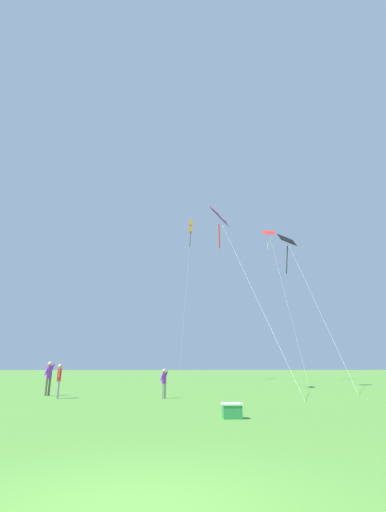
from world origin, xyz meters
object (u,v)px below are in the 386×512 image
kite_orange_box (191,228)px  person_in_blue_jacket (49,375)px  kite_purple_streamer (220,222)px  person_with_spool (59,378)px  picnic_cooler (232,411)px  kite_red_high (270,239)px  person_child_small (164,380)px  kite_black_large (288,247)px

kite_orange_box → person_in_blue_jacket: (-9.75, -24.92, -18.43)m
kite_purple_streamer → person_with_spool: size_ratio=8.38×
kite_purple_streamer → kite_orange_box: bearing=91.3°
kite_orange_box → person_in_blue_jacket: 32.50m
kite_purple_streamer → picnic_cooler: (-2.13, -14.18, -11.79)m
kite_orange_box → person_in_blue_jacket: size_ratio=11.70×
kite_red_high → picnic_cooler: (-11.55, -31.87, -16.94)m
person_with_spool → person_child_small: bearing=-3.9°
person_child_small → picnic_cooler: bearing=-75.8°
kite_orange_box → kite_red_high: bearing=-16.9°
kite_black_large → kite_purple_streamer: (-6.43, -3.37, 0.74)m
kite_purple_streamer → person_with_spool: kite_purple_streamer is taller
kite_black_large → kite_purple_streamer: 7.30m
kite_orange_box → person_child_small: bearing=-97.5°
kite_orange_box → person_with_spool: bearing=-107.9°
kite_black_large → kite_orange_box: (-6.91, 17.32, 8.21)m
kite_purple_streamer → kite_red_high: (9.42, 17.69, 5.15)m
person_in_blue_jacket → picnic_cooler: size_ratio=2.92×
kite_purple_streamer → picnic_cooler: size_ratio=22.44×
kite_black_large → kite_orange_box: 20.38m
kite_black_large → person_child_small: kite_black_large is taller
kite_purple_streamer → person_in_blue_jacket: kite_purple_streamer is taller
kite_black_large → person_in_blue_jacket: kite_black_large is taller
kite_black_large → kite_purple_streamer: kite_purple_streamer is taller
kite_black_large → picnic_cooler: bearing=-116.0°
kite_black_large → kite_red_high: bearing=78.2°
person_child_small → picnic_cooler: (1.92, -7.61, -0.61)m
person_in_blue_jacket → kite_red_high: bearing=48.1°
kite_red_high → person_with_spool: size_ratio=11.59×
kite_orange_box → picnic_cooler: 39.87m
kite_orange_box → kite_red_high: 10.60m
kite_black_large → kite_orange_box: size_ratio=0.62×
picnic_cooler → kite_purple_streamer: bearing=81.5°
kite_purple_streamer → person_with_spool: (-9.19, -6.23, -11.05)m
person_child_small → person_in_blue_jacket: bearing=159.3°
kite_orange_box → person_with_spool: kite_orange_box is taller
kite_black_large → picnic_cooler: size_ratio=21.06×
kite_red_high → person_in_blue_jacket: (-19.64, -21.92, -16.11)m
kite_red_high → picnic_cooler: kite_red_high is taller
person_child_small → person_in_blue_jacket: 6.61m
kite_black_large → kite_red_high: size_ratio=0.68×
person_child_small → person_with_spool: bearing=176.1°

